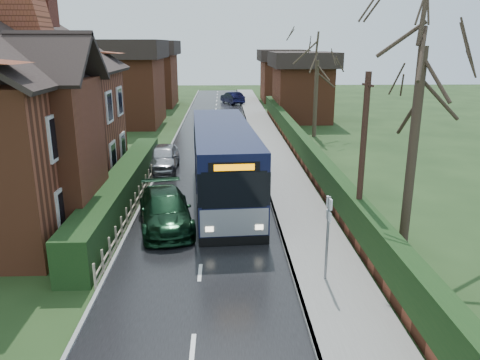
{
  "coord_description": "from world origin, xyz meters",
  "views": [
    {
      "loc": [
        0.82,
        -15.99,
        7.3
      ],
      "look_at": [
        1.5,
        2.77,
        1.8
      ],
      "focal_mm": 35.0,
      "sensor_mm": 36.0,
      "label": 1
    }
  ],
  "objects_px": {
    "car_green": "(165,210)",
    "bus_stop_sign": "(328,227)",
    "bus": "(223,163)",
    "telegraph_pole": "(362,161)",
    "brick_house": "(4,113)",
    "car_silver": "(163,158)"
  },
  "relations": [
    {
      "from": "brick_house",
      "to": "car_green",
      "type": "xyz_separation_m",
      "value": [
        7.13,
        -2.59,
        -3.65
      ]
    },
    {
      "from": "brick_house",
      "to": "telegraph_pole",
      "type": "distance_m",
      "value": 15.29
    },
    {
      "from": "bus_stop_sign",
      "to": "telegraph_pole",
      "type": "bearing_deg",
      "value": 53.97
    },
    {
      "from": "car_green",
      "to": "telegraph_pole",
      "type": "distance_m",
      "value": 8.07
    },
    {
      "from": "telegraph_pole",
      "to": "car_green",
      "type": "bearing_deg",
      "value": 157.53
    },
    {
      "from": "bus",
      "to": "telegraph_pole",
      "type": "bearing_deg",
      "value": -52.53
    },
    {
      "from": "car_silver",
      "to": "telegraph_pole",
      "type": "xyz_separation_m",
      "value": [
        8.6,
        -11.01,
        2.46
      ]
    },
    {
      "from": "car_green",
      "to": "bus_stop_sign",
      "type": "distance_m",
      "value": 7.55
    },
    {
      "from": "car_green",
      "to": "car_silver",
      "type": "bearing_deg",
      "value": 86.48
    },
    {
      "from": "bus_stop_sign",
      "to": "telegraph_pole",
      "type": "distance_m",
      "value": 3.68
    },
    {
      "from": "bus",
      "to": "bus_stop_sign",
      "type": "relative_size",
      "value": 4.11
    },
    {
      "from": "bus",
      "to": "telegraph_pole",
      "type": "xyz_separation_m",
      "value": [
        5.0,
        -5.68,
        1.47
      ]
    },
    {
      "from": "bus",
      "to": "car_green",
      "type": "height_order",
      "value": "bus"
    },
    {
      "from": "bus",
      "to": "bus_stop_sign",
      "type": "height_order",
      "value": "bus"
    },
    {
      "from": "bus",
      "to": "car_silver",
      "type": "xyz_separation_m",
      "value": [
        -3.6,
        5.33,
        -0.99
      ]
    },
    {
      "from": "brick_house",
      "to": "telegraph_pole",
      "type": "bearing_deg",
      "value": -17.6
    },
    {
      "from": "bus",
      "to": "car_silver",
      "type": "distance_m",
      "value": 6.51
    },
    {
      "from": "bus",
      "to": "bus_stop_sign",
      "type": "xyz_separation_m",
      "value": [
        3.2,
        -8.59,
        0.14
      ]
    },
    {
      "from": "bus",
      "to": "telegraph_pole",
      "type": "height_order",
      "value": "telegraph_pole"
    },
    {
      "from": "brick_house",
      "to": "car_green",
      "type": "height_order",
      "value": "brick_house"
    },
    {
      "from": "bus",
      "to": "car_green",
      "type": "distance_m",
      "value": 4.5
    },
    {
      "from": "brick_house",
      "to": "bus_stop_sign",
      "type": "height_order",
      "value": "brick_house"
    }
  ]
}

